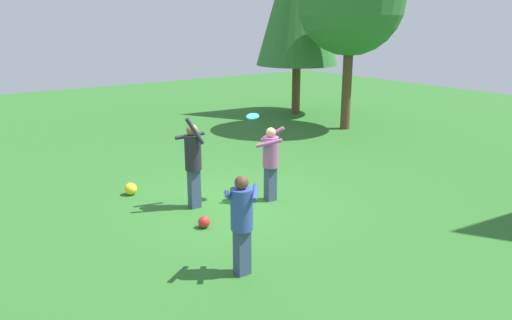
% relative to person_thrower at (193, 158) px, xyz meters
% --- Properties ---
extents(ground_plane, '(40.00, 40.00, 0.00)m').
position_rel_person_thrower_xyz_m(ground_plane, '(0.27, 0.87, -1.07)').
color(ground_plane, '#2D6B28').
extents(person_thrower, '(0.58, 0.62, 1.96)m').
position_rel_person_thrower_xyz_m(person_thrower, '(0.00, 0.00, 0.00)').
color(person_thrower, '#38476B').
rests_on(person_thrower, ground_plane).
extents(person_catcher, '(0.72, 0.72, 1.62)m').
position_rel_person_thrower_xyz_m(person_catcher, '(0.60, 1.54, -0.11)').
color(person_catcher, '#38476B').
rests_on(person_catcher, ground_plane).
extents(person_bystander, '(0.72, 0.71, 1.60)m').
position_rel_person_thrower_xyz_m(person_bystander, '(2.88, -0.78, -0.12)').
color(person_bystander, '#38476B').
rests_on(person_bystander, ground_plane).
extents(frisbee, '(0.38, 0.38, 0.10)m').
position_rel_person_thrower_xyz_m(frisbee, '(0.31, 1.28, 0.77)').
color(frisbee, '#2393D1').
extents(ball_yellow, '(0.28, 0.28, 0.28)m').
position_rel_person_thrower_xyz_m(ball_yellow, '(-1.51, -0.79, -0.93)').
color(ball_yellow, yellow).
rests_on(ball_yellow, ground_plane).
extents(ball_red, '(0.23, 0.23, 0.23)m').
position_rel_person_thrower_xyz_m(ball_red, '(1.02, -0.37, -0.95)').
color(ball_red, red).
rests_on(ball_red, ground_plane).
extents(tree_left, '(3.62, 3.62, 6.18)m').
position_rel_person_thrower_xyz_m(tree_left, '(-3.54, 8.11, 3.29)').
color(tree_left, brown).
rests_on(tree_left, ground_plane).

